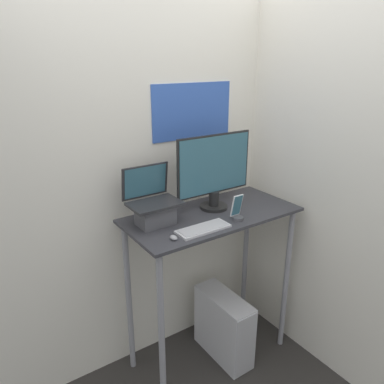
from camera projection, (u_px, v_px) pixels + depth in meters
name	position (u px, v px, depth m)	size (l,w,h in m)	color
ground_plane	(233.00, 378.00, 2.59)	(12.00, 12.00, 0.00)	#2D2B28
wall_back	(182.00, 176.00, 2.63)	(6.00, 0.06, 2.60)	silver
wall_side_right	(315.00, 183.00, 2.50)	(0.05, 6.00, 2.60)	silver
desk	(212.00, 243.00, 2.49)	(1.14, 0.54, 1.14)	#333338
laptop	(154.00, 208.00, 2.24)	(0.31, 0.24, 0.35)	#4C4C51
monitor	(214.00, 172.00, 2.42)	(0.56, 0.18, 0.50)	black
keyboard	(203.00, 229.00, 2.18)	(0.33, 0.12, 0.02)	silver
mouse	(174.00, 238.00, 2.06)	(0.03, 0.06, 0.02)	#99999E
cell_phone	(237.00, 212.00, 2.31)	(0.07, 0.07, 0.16)	#4C4C51
computer_tower	(224.00, 326.00, 2.72)	(0.19, 0.49, 0.50)	silver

